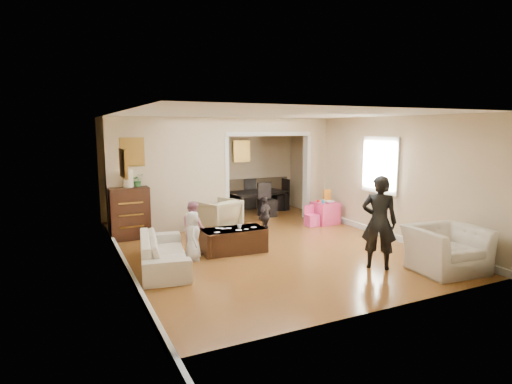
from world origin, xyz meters
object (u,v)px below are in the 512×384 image
dresser (130,213)px  dining_table (257,202)px  coffee_cup (239,227)px  child_kneel_a (193,236)px  child_toddler (265,216)px  coffee_table (234,240)px  child_kneel_b (193,227)px  sofa (164,252)px  table_lamp (128,179)px  adult_person (379,222)px  armchair_front (446,249)px  armchair_back (218,216)px  play_table (325,213)px  cyan_cup (323,201)px

dresser → dining_table: size_ratio=0.68×
coffee_cup → child_kneel_a: 0.96m
child_kneel_a → child_toddler: child_toddler is taller
coffee_table → child_toddler: child_toddler is taller
dining_table → child_kneel_b: (-2.77, -2.96, 0.20)m
coffee_cup → dining_table: 3.86m
dining_table → child_kneel_b: size_ratio=1.67×
sofa → child_kneel_a: bearing=-62.9°
table_lamp → adult_person: bearing=-47.5°
coffee_table → child_toddler: 1.31m
coffee_cup → armchair_front: bearing=-42.7°
dresser → table_lamp: 0.74m
child_kneel_a → armchair_back: bearing=-19.5°
child_toddler → child_kneel_a: bearing=-10.5°
table_lamp → coffee_cup: bearing=-48.0°
adult_person → child_toddler: 2.80m
sofa → armchair_front: size_ratio=1.67×
dining_table → child_kneel_b: bearing=-141.0°
armchair_front → child_kneel_b: size_ratio=1.15×
play_table → adult_person: (-1.14, -3.17, 0.53)m
child_kneel_a → coffee_cup: bearing=-69.8°
play_table → armchair_back: bearing=175.2°
child_kneel_a → coffee_table: bearing=-65.8°
play_table → sofa: bearing=-160.3°
child_kneel_b → play_table: bearing=-91.3°
table_lamp → dining_table: bearing=20.7°
coffee_cup → child_kneel_b: child_kneel_b is taller
sofa → child_kneel_b: 0.98m
armchair_front → play_table: (0.21, 3.75, -0.10)m
play_table → cyan_cup: 0.33m
cyan_cup → child_kneel_a: size_ratio=0.09×
child_kneel_b → child_toddler: (1.75, 0.45, -0.04)m
dresser → adult_person: bearing=-47.5°
armchair_front → adult_person: 1.18m
armchair_back → adult_person: size_ratio=0.54×
dining_table → adult_person: size_ratio=1.04×
child_toddler → armchair_back: bearing=-77.5°
armchair_front → play_table: size_ratio=2.05×
armchair_back → table_lamp: size_ratio=2.36×
child_kneel_b → sofa: bearing=115.3°
play_table → child_kneel_a: (-3.83, -1.40, 0.18)m
sofa → coffee_table: (1.42, 0.33, -0.05)m
child_kneel_b → table_lamp: bearing=14.7°
dresser → child_toddler: dresser is taller
child_toddler → coffee_table: bearing=-0.3°
coffee_cup → child_kneel_a: bearing=-174.0°
cyan_cup → dresser: bearing=171.5°
dining_table → child_toddler: 2.71m
coffee_table → play_table: play_table is taller
adult_person → child_toddler: size_ratio=1.77×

